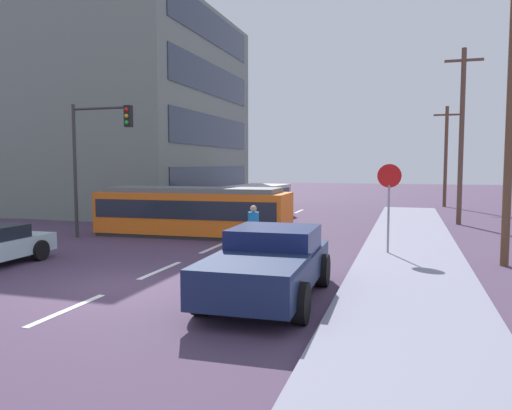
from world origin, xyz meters
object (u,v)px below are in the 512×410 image
utility_pole_near (510,116)px  utility_pole_far (446,154)px  pedestrian_crossing (254,227)px  traffic_light_mast (96,145)px  parked_sedan_mid (161,210)px  city_bus (256,199)px  streetcar_tram (194,211)px  pickup_truck_parked (269,263)px  stop_sign (389,190)px  utility_pole_mid (461,134)px

utility_pole_near → utility_pole_far: utility_pole_near is taller
pedestrian_crossing → traffic_light_mast: size_ratio=0.31×
traffic_light_mast → utility_pole_far: bearing=54.5°
parked_sedan_mid → city_bus: bearing=37.6°
streetcar_tram → city_bus: bearing=85.7°
streetcar_tram → pedestrian_crossing: streetcar_tram is taller
pickup_truck_parked → utility_pole_near: utility_pole_near is taller
pedestrian_crossing → parked_sedan_mid: size_ratio=0.39×
stop_sign → pedestrian_crossing: bearing=-165.3°
city_bus → utility_pole_near: (10.88, -10.18, 3.35)m
city_bus → parked_sedan_mid: (-4.17, -3.22, -0.44)m
streetcar_tram → utility_pole_mid: utility_pole_mid is taller
traffic_light_mast → utility_pole_far: (14.56, 20.40, -0.05)m
parked_sedan_mid → traffic_light_mast: 6.63m
pedestrian_crossing → utility_pole_mid: bearing=56.9°
pickup_truck_parked → utility_pole_far: (5.45, 27.07, 2.93)m
pickup_truck_parked → traffic_light_mast: (-9.11, 6.67, 2.98)m
stop_sign → utility_pole_mid: bearing=73.1°
pickup_truck_parked → utility_pole_far: utility_pole_far is taller
traffic_light_mast → streetcar_tram: bearing=28.7°
city_bus → stop_sign: 12.34m
parked_sedan_mid → utility_pole_near: utility_pole_near is taller
utility_pole_near → city_bus: bearing=136.9°
streetcar_tram → parked_sedan_mid: (-3.63, 3.96, -0.43)m
city_bus → traffic_light_mast: traffic_light_mast is taller
streetcar_tram → utility_pole_mid: (11.11, 7.54, 3.48)m
parked_sedan_mid → stop_sign: bearing=-29.1°
utility_pole_near → utility_pole_far: (-0.27, 21.54, -0.68)m
pedestrian_crossing → utility_pole_mid: size_ratio=0.19×
city_bus → utility_pole_far: (10.61, 11.36, 2.67)m
city_bus → pickup_truck_parked: size_ratio=1.14×
city_bus → utility_pole_far: utility_pole_far is taller
stop_sign → utility_pole_mid: (3.06, 10.08, 2.34)m
pedestrian_crossing → utility_pole_near: 8.39m
pickup_truck_parked → stop_sign: (2.34, 5.99, 1.40)m
pickup_truck_parked → utility_pole_far: 27.77m
city_bus → pickup_truck_parked: bearing=-71.8°
utility_pole_near → pedestrian_crossing: bearing=-175.0°
city_bus → parked_sedan_mid: size_ratio=1.35×
utility_pole_mid → parked_sedan_mid: bearing=-166.4°
parked_sedan_mid → utility_pole_mid: utility_pole_mid is taller
city_bus → pickup_truck_parked: city_bus is taller
city_bus → utility_pole_mid: (10.57, 0.36, 3.47)m
parked_sedan_mid → pedestrian_crossing: bearing=-45.7°
streetcar_tram → city_bus: (0.54, 7.18, 0.00)m
city_bus → utility_pole_mid: bearing=2.0°
city_bus → stop_sign: bearing=-52.3°
traffic_light_mast → utility_pole_mid: bearing=33.0°
streetcar_tram → utility_pole_near: size_ratio=0.96×
utility_pole_near → utility_pole_far: bearing=90.7°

